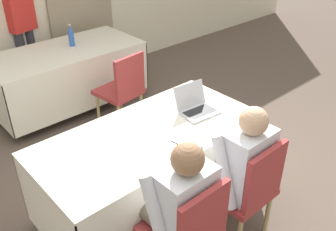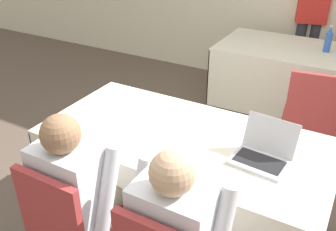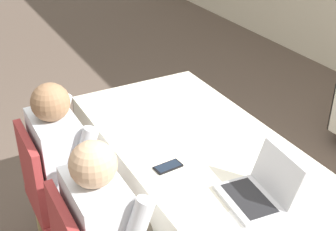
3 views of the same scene
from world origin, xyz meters
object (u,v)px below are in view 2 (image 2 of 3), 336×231
water_bottle (328,40)px  person_checkered_shirt (81,190)px  laptop (263,154)px  cell_phone (177,160)px  chair_far_spare (310,114)px  person_red_shirt (311,17)px  chair_near_left (71,224)px

water_bottle → person_checkered_shirt: (-0.82, -2.75, -0.21)m
laptop → cell_phone: size_ratio=2.21×
water_bottle → chair_far_spare: water_bottle is taller
person_red_shirt → laptop: bearing=-99.3°
chair_near_left → person_red_shirt: size_ratio=0.57×
laptop → person_red_shirt: bearing=101.4°
chair_far_spare → person_red_shirt: 1.71m
cell_phone → chair_far_spare: chair_far_spare is taller
water_bottle → person_checkered_shirt: 2.88m
water_bottle → person_checkered_shirt: person_checkered_shirt is taller
cell_phone → chair_near_left: size_ratio=0.17×
cell_phone → person_checkered_shirt: 0.56m
laptop → person_checkered_shirt: bearing=-136.8°
water_bottle → laptop: bearing=-90.3°
chair_near_left → chair_far_spare: (0.89, 1.94, 0.00)m
chair_near_left → laptop: bearing=-137.9°
laptop → person_red_shirt: person_red_shirt is taller
chair_near_left → cell_phone: bearing=-128.9°
laptop → cell_phone: laptop is taller
chair_near_left → person_red_shirt: person_red_shirt is taller
laptop → chair_far_spare: laptop is taller
chair_far_spare → person_red_shirt: person_red_shirt is taller
cell_phone → person_checkered_shirt: (-0.39, -0.38, -0.10)m
chair_near_left → chair_far_spare: size_ratio=1.00×
chair_near_left → chair_far_spare: bearing=-114.7°
laptop → chair_far_spare: size_ratio=0.37×
chair_near_left → chair_far_spare: 2.14m
chair_near_left → chair_far_spare: same height
laptop → water_bottle: size_ratio=1.25×
cell_phone → person_red_shirt: bearing=82.9°
cell_phone → person_red_shirt: size_ratio=0.09×
person_checkered_shirt → water_bottle: bearing=-106.6°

